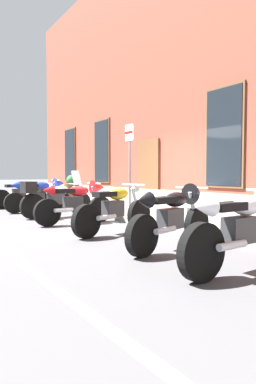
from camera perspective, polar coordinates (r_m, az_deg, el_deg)
The scene contains 11 objects.
ground_plane at distance 8.75m, azimuth -1.98°, elevation -4.80°, with size 140.00×140.00×0.00m, color #424244.
sidewalk at distance 9.35m, azimuth 3.82°, elevation -3.88°, with size 27.92×2.20×0.14m, color slate.
motorcycle_grey_naked at distance 12.72m, azimuth -17.35°, elevation -0.33°, with size 0.63×2.02×0.96m.
motorcycle_blue_sport at distance 11.14m, azimuth -14.19°, elevation -0.23°, with size 0.62×2.14×1.07m.
motorcycle_silver_touring at distance 9.62m, azimuth -12.19°, elevation -0.95°, with size 0.68×2.14×1.28m.
motorcycle_red_sport at distance 8.26m, azimuth -8.30°, elevation -1.35°, with size 0.62×2.02×1.03m.
motorcycle_yellow_naked at distance 6.87m, azimuth -2.07°, elevation -2.85°, with size 0.79×2.09×0.98m.
motorcycle_black_sport at distance 5.52m, azimuth 7.87°, elevation -3.49°, with size 0.77×2.05×1.03m.
motorcycle_white_sport at distance 4.47m, azimuth 18.97°, elevation -5.08°, with size 0.62×2.10×1.05m.
parking_sign at distance 9.55m, azimuth 0.27°, elevation 6.17°, with size 0.36×0.07×2.45m.
barrel_planter at distance 13.46m, azimuth -9.32°, elevation 0.32°, with size 0.63×0.63×1.02m.
Camera 1 is at (7.42, -4.48, 1.18)m, focal length 32.17 mm.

